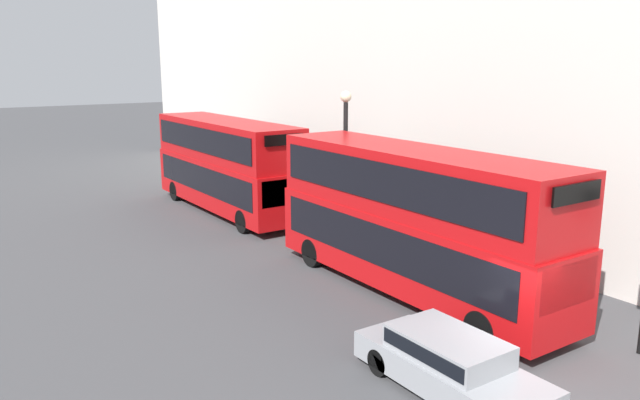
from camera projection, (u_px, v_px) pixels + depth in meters
The scene contains 5 objects.
ground_plane at pixel (518, 377), 14.40m from camera, with size 200.00×200.00×0.00m, color #424244.
bus_leading at pixel (413, 215), 19.11m from camera, with size 2.59×11.00×4.56m.
bus_second_in_queue at pixel (226, 162), 29.66m from camera, with size 2.59×10.88×4.42m.
car_dark_sedan at pixel (450, 362), 13.62m from camera, with size 1.78×4.64×1.32m.
street_lamp at pixel (345, 149), 24.47m from camera, with size 0.44×0.44×6.01m.
Camera 1 is at (-11.18, -8.31, 7.14)m, focal length 35.00 mm.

